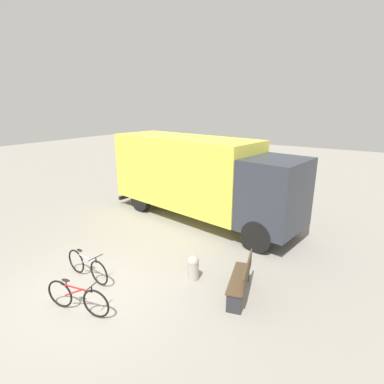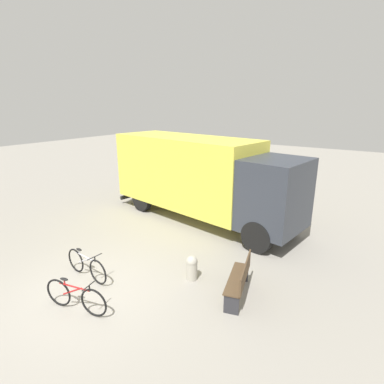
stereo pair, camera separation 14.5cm
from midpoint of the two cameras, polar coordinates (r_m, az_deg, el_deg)
name	(u,v)px [view 1 (the left image)]	position (r m, az deg, el deg)	size (l,w,h in m)	color
ground_plane	(91,294)	(8.22, -19.22, -17.87)	(60.00, 60.00, 0.00)	gray
delivery_truck	(199,175)	(11.79, 0.95, 3.24)	(8.32, 3.42, 3.26)	#EAE04C
park_bench	(242,278)	(7.56, 8.99, -15.85)	(0.77, 1.54, 0.92)	brown
bicycle_near	(87,266)	(8.68, -19.82, -13.13)	(1.68, 0.44, 0.77)	black
bicycle_middle	(77,298)	(7.53, -21.55, -18.22)	(1.65, 0.50, 0.77)	black
bollard_near_bench	(193,267)	(8.16, -0.29, -14.07)	(0.31, 0.31, 0.68)	#B2AD9E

